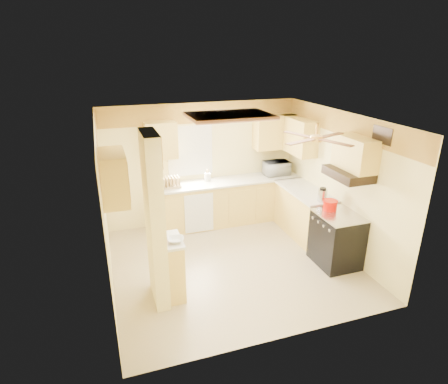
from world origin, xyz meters
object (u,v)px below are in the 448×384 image
object	(u,v)px
microwave	(277,168)
kettle	(322,195)
bowl	(176,240)
stove	(336,239)
dutch_oven	(330,205)

from	to	relation	value
microwave	kettle	distance (m)	1.62
bowl	kettle	distance (m)	2.85
stove	bowl	xyz separation A→B (m)	(-2.76, -0.09, 0.51)
dutch_oven	stove	bearing A→B (deg)	-81.95
stove	dutch_oven	size ratio (longest dim) A/B	3.63
stove	bowl	distance (m)	2.81
stove	dutch_oven	xyz separation A→B (m)	(-0.03, 0.24, 0.54)
stove	bowl	bearing A→B (deg)	-178.17
dutch_oven	kettle	distance (m)	0.33
bowl	kettle	xyz separation A→B (m)	(2.77, 0.64, 0.09)
bowl	dutch_oven	size ratio (longest dim) A/B	0.91
stove	bowl	size ratio (longest dim) A/B	4.01
microwave	bowl	size ratio (longest dim) A/B	2.31
bowl	dutch_oven	world-z (taller)	dutch_oven
dutch_oven	microwave	bearing A→B (deg)	91.86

